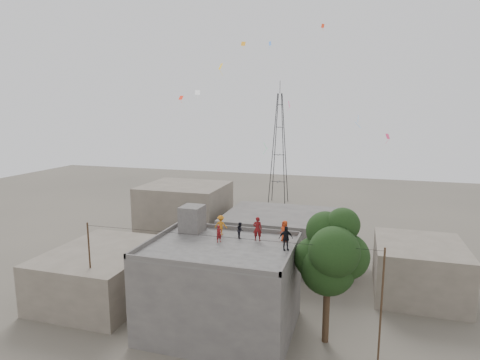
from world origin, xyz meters
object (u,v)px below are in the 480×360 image
object	(u,v)px
tree	(331,254)
person_red_adult	(257,229)
transmission_tower	(279,149)
stair_head_box	(192,219)
person_dark_adult	(286,238)

from	to	relation	value
tree	person_red_adult	world-z (taller)	tree
transmission_tower	person_red_adult	distance (m)	38.61
stair_head_box	person_red_adult	xyz separation A→B (m)	(5.31, -0.67, -0.13)
stair_head_box	person_red_adult	world-z (taller)	stair_head_box
person_dark_adult	tree	bearing A→B (deg)	-24.73
tree	person_dark_adult	world-z (taller)	tree
stair_head_box	transmission_tower	bearing A→B (deg)	91.23
stair_head_box	person_dark_adult	xyz separation A→B (m)	(7.60, -2.06, -0.19)
transmission_tower	person_red_adult	world-z (taller)	transmission_tower
stair_head_box	tree	bearing A→B (deg)	-10.74
stair_head_box	transmission_tower	world-z (taller)	transmission_tower
person_red_adult	transmission_tower	bearing A→B (deg)	-93.59
tree	person_dark_adult	xyz separation A→B (m)	(-2.97, -0.06, 0.81)
tree	person_red_adult	distance (m)	5.49
transmission_tower	person_dark_adult	world-z (taller)	transmission_tower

